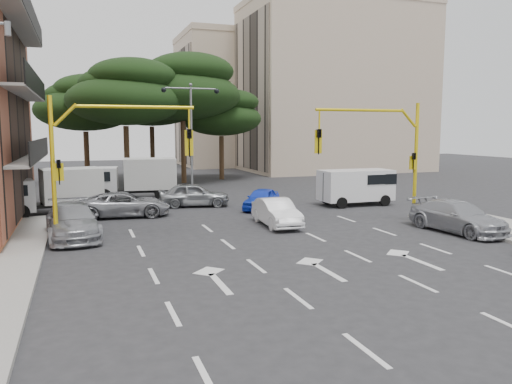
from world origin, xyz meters
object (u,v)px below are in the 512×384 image
(box_truck_b, at_px, (135,179))
(car_white_hatch, at_px, (276,212))
(van_white, at_px, (356,187))
(signal_mast_left, at_px, (100,149))
(signal_mast_right, at_px, (386,146))
(car_blue_compact, at_px, (262,199))
(car_silver_wagon, at_px, (72,221))
(street_lamp_center, at_px, (191,119))
(car_silver_parked, at_px, (458,217))
(car_silver_cross_a, at_px, (125,204))
(car_silver_cross_b, at_px, (194,195))
(box_truck_a, at_px, (54,192))

(box_truck_b, bearing_deg, car_white_hatch, -148.29)
(car_white_hatch, distance_m, van_white, 8.50)
(box_truck_b, bearing_deg, signal_mast_left, 174.55)
(signal_mast_right, bearing_deg, box_truck_b, 130.89)
(van_white, bearing_deg, car_blue_compact, -92.73)
(signal_mast_right, bearing_deg, car_silver_wagon, 174.52)
(street_lamp_center, relative_size, car_silver_parked, 1.59)
(car_silver_cross_a, bearing_deg, van_white, -87.15)
(street_lamp_center, xyz_separation_m, car_silver_parked, (8.63, -17.14, -4.72))
(signal_mast_right, relative_size, car_silver_cross_b, 1.41)
(car_silver_parked, xyz_separation_m, box_truck_a, (-17.63, 11.14, 0.56))
(car_silver_parked, relative_size, box_truck_b, 0.87)
(signal_mast_left, distance_m, car_blue_compact, 11.45)
(street_lamp_center, height_order, car_white_hatch, street_lamp_center)
(car_blue_compact, relative_size, car_silver_cross_b, 0.85)
(signal_mast_left, relative_size, box_truck_b, 1.07)
(signal_mast_right, bearing_deg, signal_mast_left, 180.00)
(car_silver_wagon, distance_m, car_silver_cross_b, 9.81)
(car_silver_cross_a, distance_m, box_truck_b, 6.70)
(box_truck_a, bearing_deg, car_silver_cross_a, -128.49)
(signal_mast_right, xyz_separation_m, street_lamp_center, (-6.80, 14.01, 1.54))
(signal_mast_right, relative_size, car_silver_parked, 1.23)
(box_truck_b, bearing_deg, car_blue_compact, -129.25)
(signal_mast_left, bearing_deg, car_silver_wagon, 130.10)
(car_silver_wagon, distance_m, box_truck_b, 11.90)
(van_white, bearing_deg, car_white_hatch, -56.70)
(signal_mast_right, height_order, signal_mast_left, same)
(car_silver_cross_a, relative_size, box_truck_a, 0.93)
(car_white_hatch, xyz_separation_m, box_truck_a, (-10.36, 6.98, 0.61))
(car_silver_cross_b, relative_size, box_truck_a, 0.83)
(car_white_hatch, bearing_deg, signal_mast_right, -8.17)
(car_silver_cross_a, xyz_separation_m, van_white, (13.90, -0.49, 0.45))
(car_blue_compact, height_order, box_truck_b, box_truck_b)
(car_silver_cross_b, bearing_deg, street_lamp_center, -0.56)
(signal_mast_left, relative_size, street_lamp_center, 0.77)
(car_silver_cross_a, bearing_deg, box_truck_b, -5.80)
(signal_mast_right, bearing_deg, car_white_hatch, 169.31)
(signal_mast_right, height_order, box_truck_b, signal_mast_right)
(car_silver_cross_a, bearing_deg, car_silver_parked, -118.51)
(car_blue_compact, bearing_deg, car_silver_parked, -18.50)
(car_silver_parked, bearing_deg, signal_mast_left, 162.24)
(car_white_hatch, relative_size, car_silver_parked, 0.82)
(signal_mast_right, bearing_deg, car_silver_cross_a, 153.38)
(car_silver_cross_b, relative_size, van_white, 0.95)
(box_truck_a, bearing_deg, street_lamp_center, -67.08)
(car_silver_cross_a, xyz_separation_m, car_silver_parked, (14.04, -9.25, 0.04))
(car_white_hatch, bearing_deg, box_truck_a, 148.55)
(street_lamp_center, xyz_separation_m, van_white, (8.50, -8.38, -4.31))
(car_blue_compact, xyz_separation_m, car_silver_cross_b, (-3.51, 2.43, 0.11))
(street_lamp_center, bearing_deg, signal_mast_left, -115.91)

